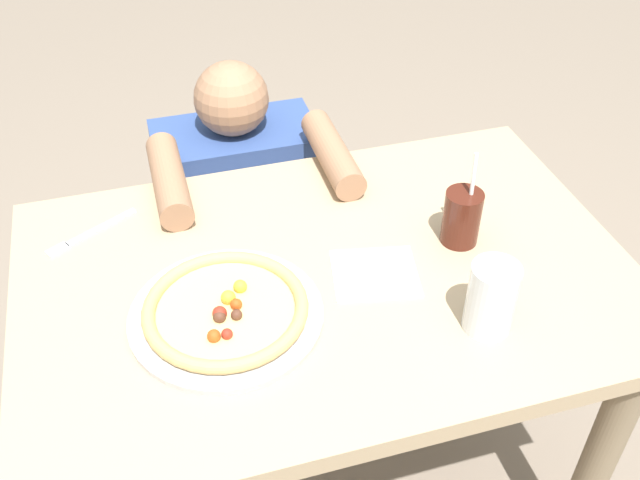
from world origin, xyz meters
name	(u,v)px	position (x,y,z in m)	size (l,w,h in m)	color
dining_table	(327,318)	(0.00, 0.00, 0.63)	(1.16, 0.77, 0.75)	tan
pizza_near	(226,311)	(-0.21, -0.07, 0.77)	(0.34, 0.34, 0.04)	#B7B7BC
drink_cup_colored	(462,217)	(0.28, 0.02, 0.81)	(0.07, 0.07, 0.20)	#4C1E14
water_cup_clear	(491,297)	(0.23, -0.21, 0.82)	(0.08, 0.08, 0.13)	silver
paper_napkin	(375,273)	(0.08, -0.03, 0.75)	(0.16, 0.14, 0.00)	white
fork	(88,234)	(-0.43, 0.24, 0.75)	(0.19, 0.12, 0.00)	silver
diner_seated	(244,237)	(-0.07, 0.56, 0.41)	(0.44, 0.53, 0.92)	#333847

